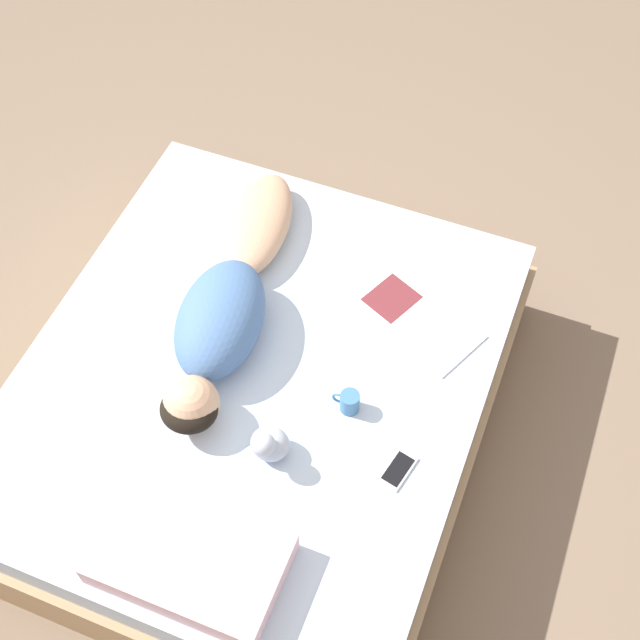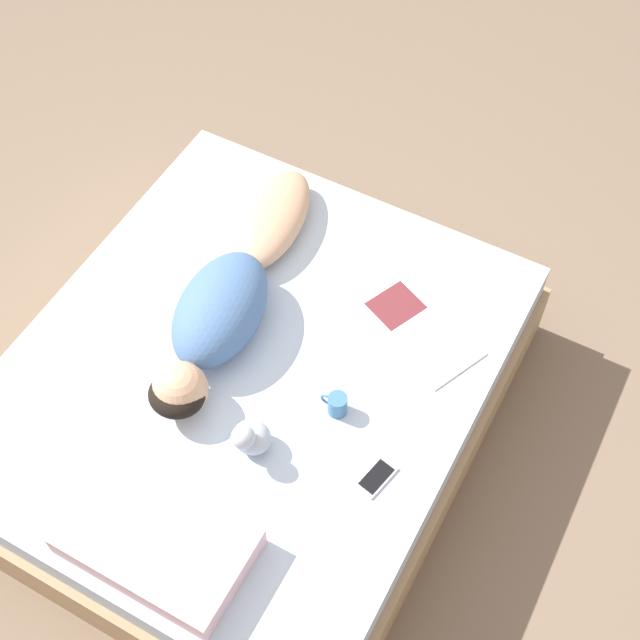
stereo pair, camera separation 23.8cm
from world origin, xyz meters
name	(u,v)px [view 1 (the left image)]	position (x,y,z in m)	size (l,w,h in m)	color
ground_plane	(261,429)	(0.00, 0.00, 0.00)	(12.00, 12.00, 0.00)	#7A6651
bed	(258,402)	(0.00, 0.00, 0.23)	(1.74, 2.01, 0.46)	tan
person	(227,305)	(0.18, -0.18, 0.57)	(0.44, 1.30, 0.24)	tan
open_magazine	(414,317)	(-0.48, -0.45, 0.47)	(0.57, 0.45, 0.01)	white
coffee_mug	(349,402)	(-0.38, 0.02, 0.51)	(0.11, 0.07, 0.09)	teal
cell_phone	(398,470)	(-0.63, 0.19, 0.47)	(0.11, 0.17, 0.01)	silver
plush_toy	(269,444)	(-0.19, 0.29, 0.54)	(0.14, 0.15, 0.19)	#B2BCCC
pillow	(190,559)	(-0.11, 0.75, 0.52)	(0.61, 0.37, 0.11)	beige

